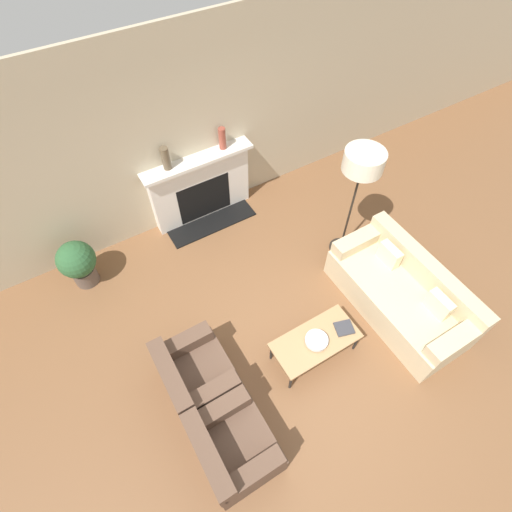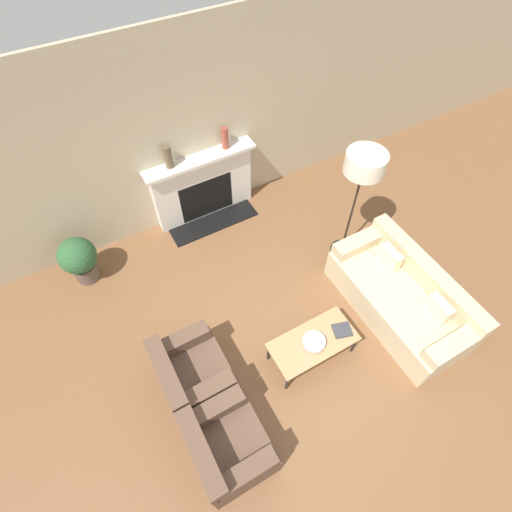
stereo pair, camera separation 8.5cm
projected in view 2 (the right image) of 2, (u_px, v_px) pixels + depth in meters
The scene contains 13 objects.
ground_plane at pixel (302, 364), 4.94m from camera, with size 18.00×18.00×0.00m, color brown.
wall_back at pixel (187, 133), 5.39m from camera, with size 18.00×0.06×2.90m.
fireplace at pixel (203, 187), 6.06m from camera, with size 1.67×0.59×1.11m.
couch at pixel (401, 297), 5.17m from camera, with size 0.89×1.93×0.78m.
armchair_near at pixel (226, 447), 4.11m from camera, with size 0.75×0.85×0.74m.
armchair_far at pixel (192, 374), 4.57m from camera, with size 0.75×0.85×0.74m.
coffee_table at pixel (313, 342), 4.74m from camera, with size 1.05×0.51×0.38m.
bowl at pixel (314, 342), 4.66m from camera, with size 0.27×0.27×0.07m.
book at pixel (342, 330), 4.79m from camera, with size 0.26×0.24×0.02m.
floor_lamp at pixel (364, 169), 4.77m from camera, with size 0.50×0.50×1.79m.
mantel_vase_left at pixel (168, 157), 5.35m from camera, with size 0.11×0.11×0.34m.
mantel_vase_center_left at pixel (225, 138), 5.61m from camera, with size 0.10×0.10×0.33m.
potted_plant at pixel (79, 259), 5.38m from camera, with size 0.51×0.51×0.75m.
Camera 2 is at (-1.42, -1.38, 4.76)m, focal length 28.00 mm.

